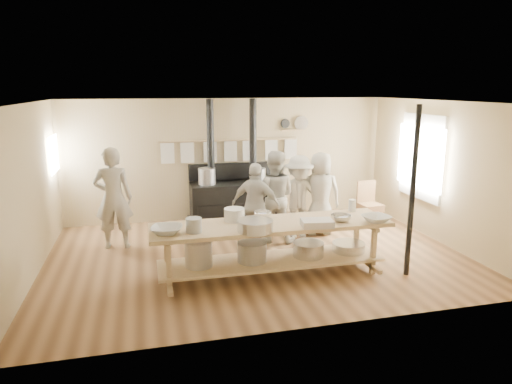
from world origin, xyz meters
The scene contains 24 objects.
ground centered at (0.00, 0.00, 0.00)m, with size 7.00×7.00×0.00m, color brown.
room_shell centered at (0.00, 0.00, 1.62)m, with size 7.00×7.00×7.00m.
window_right centered at (3.47, 0.60, 1.50)m, with size 0.09×1.50×1.65m.
left_opening centered at (-3.45, 2.00, 1.60)m, with size 0.00×0.90×0.90m.
stove centered at (-0.01, 2.12, 0.52)m, with size 1.90×0.75×2.60m.
towel_rail centered at (0.00, 2.40, 1.56)m, with size 3.00×0.04×0.47m.
back_wall_shelf centered at (1.46, 2.43, 2.00)m, with size 0.63×0.14×0.32m.
prep_table centered at (-0.01, -0.90, 0.52)m, with size 3.60×0.90×0.85m.
support_post centered at (2.05, -1.35, 1.30)m, with size 0.08×0.08×2.60m, color black.
cook_far_left centered at (-2.37, 1.01, 0.92)m, with size 0.67×0.44×1.83m, color #B3AE9E.
cook_left centered at (0.49, 0.67, 0.86)m, with size 0.83×0.65×1.71m, color #B3AE9E.
cook_center centered at (1.48, 0.86, 0.81)m, with size 0.80×0.52×1.63m, color #B3AE9E.
cook_right centered at (0.10, 0.45, 0.77)m, with size 0.90×0.38×1.54m, color #B3AE9E.
cook_by_window centered at (1.02, 0.81, 0.79)m, with size 1.02×0.59×1.58m, color #B3AE9E.
chair centered at (2.73, 1.17, 0.27)m, with size 0.46×0.46×0.92m.
bowl_white_a centered at (-1.55, -1.05, 0.90)m, with size 0.43×0.43×0.11m, color silver.
bowl_steel_a centered at (-0.05, -0.57, 0.89)m, with size 0.28×0.28×0.09m, color silver.
bowl_white_b centered at (1.55, -1.23, 0.90)m, with size 0.41×0.41×0.10m, color silver.
bowl_steel_b centered at (1.05, -1.06, 0.90)m, with size 0.31×0.31×0.10m, color silver.
roasting_pan centered at (0.60, -1.23, 0.90)m, with size 0.45×0.30×0.10m, color #B2B2B7.
mixing_bowl_large centered at (-0.33, -1.23, 0.93)m, with size 0.51×0.51×0.16m, color silver.
bucket_galv centered at (-1.18, -1.07, 0.95)m, with size 0.22×0.22×0.21m, color gray.
deep_bowl_enamel centered at (-0.52, -0.66, 0.95)m, with size 0.31×0.31×0.20m, color silver.
pitcher centered at (1.47, -0.57, 0.95)m, with size 0.12×0.12×0.19m, color silver.
Camera 1 is at (-1.80, -7.19, 2.84)m, focal length 32.00 mm.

